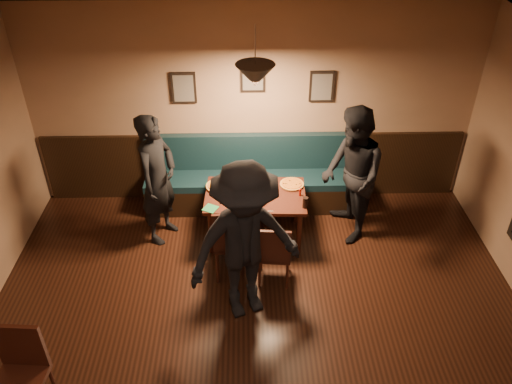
# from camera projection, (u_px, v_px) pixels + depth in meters

# --- Properties ---
(ceiling) EXTENTS (7.00, 7.00, 0.00)m
(ceiling) POSITION_uv_depth(u_px,v_px,m) (263.00, 142.00, 3.21)
(ceiling) COLOR silver
(ceiling) RESTS_ON ground
(wall_back) EXTENTS (6.00, 0.00, 6.00)m
(wall_back) POSITION_uv_depth(u_px,v_px,m) (253.00, 107.00, 6.89)
(wall_back) COLOR #8C704F
(wall_back) RESTS_ON ground
(wainscot) EXTENTS (5.88, 0.06, 1.00)m
(wainscot) POSITION_uv_depth(u_px,v_px,m) (253.00, 166.00, 7.37)
(wainscot) COLOR black
(wainscot) RESTS_ON ground
(booth_bench) EXTENTS (3.00, 0.60, 1.00)m
(booth_bench) POSITION_uv_depth(u_px,v_px,m) (254.00, 176.00, 7.15)
(booth_bench) COLOR #0F232D
(booth_bench) RESTS_ON ground
(picture_left) EXTENTS (0.32, 0.04, 0.42)m
(picture_left) POSITION_uv_depth(u_px,v_px,m) (184.00, 88.00, 6.67)
(picture_left) COLOR black
(picture_left) RESTS_ON wall_back
(picture_center) EXTENTS (0.32, 0.04, 0.42)m
(picture_center) POSITION_uv_depth(u_px,v_px,m) (253.00, 76.00, 6.61)
(picture_center) COLOR black
(picture_center) RESTS_ON wall_back
(picture_right) EXTENTS (0.32, 0.04, 0.42)m
(picture_right) POSITION_uv_depth(u_px,v_px,m) (322.00, 86.00, 6.71)
(picture_right) COLOR black
(picture_right) RESTS_ON wall_back
(pendant_lamp) EXTENTS (0.44, 0.44, 0.25)m
(pendant_lamp) POSITION_uv_depth(u_px,v_px,m) (255.00, 75.00, 5.58)
(pendant_lamp) COLOR black
(pendant_lamp) RESTS_ON ceiling
(dining_table) EXTENTS (1.29, 0.86, 0.68)m
(dining_table) POSITION_uv_depth(u_px,v_px,m) (255.00, 216.00, 6.66)
(dining_table) COLOR black
(dining_table) RESTS_ON floor
(chair_near_left) EXTENTS (0.47, 0.47, 1.01)m
(chair_near_left) POSITION_uv_depth(u_px,v_px,m) (232.00, 238.00, 6.02)
(chair_near_left) COLOR black
(chair_near_left) RESTS_ON floor
(chair_near_right) EXTENTS (0.41, 0.41, 0.85)m
(chair_near_right) POSITION_uv_depth(u_px,v_px,m) (274.00, 251.00, 5.96)
(chair_near_right) COLOR black
(chair_near_right) RESTS_ON floor
(diner_left) EXTENTS (0.64, 0.76, 1.75)m
(diner_left) POSITION_uv_depth(u_px,v_px,m) (158.00, 180.00, 6.37)
(diner_left) COLOR black
(diner_left) RESTS_ON floor
(diner_right) EXTENTS (0.80, 0.97, 1.81)m
(diner_right) POSITION_uv_depth(u_px,v_px,m) (352.00, 176.00, 6.39)
(diner_right) COLOR black
(diner_right) RESTS_ON floor
(diner_front) EXTENTS (1.39, 1.10, 1.89)m
(diner_front) POSITION_uv_depth(u_px,v_px,m) (245.00, 244.00, 5.26)
(diner_front) COLOR black
(diner_front) RESTS_ON floor
(pizza_a) EXTENTS (0.45, 0.45, 0.04)m
(pizza_a) POSITION_uv_depth(u_px,v_px,m) (220.00, 186.00, 6.58)
(pizza_a) COLOR orange
(pizza_a) RESTS_ON dining_table
(pizza_b) EXTENTS (0.43, 0.43, 0.04)m
(pizza_b) POSITION_uv_depth(u_px,v_px,m) (254.00, 199.00, 6.35)
(pizza_b) COLOR gold
(pizza_b) RESTS_ON dining_table
(pizza_c) EXTENTS (0.38, 0.38, 0.04)m
(pizza_c) POSITION_uv_depth(u_px,v_px,m) (292.00, 184.00, 6.62)
(pizza_c) COLOR orange
(pizza_c) RESTS_ON dining_table
(soda_glass) EXTENTS (0.08, 0.08, 0.14)m
(soda_glass) POSITION_uv_depth(u_px,v_px,m) (305.00, 202.00, 6.20)
(soda_glass) COLOR black
(soda_glass) RESTS_ON dining_table
(tabasco_bottle) EXTENTS (0.03, 0.03, 0.12)m
(tabasco_bottle) POSITION_uv_depth(u_px,v_px,m) (300.00, 192.00, 6.41)
(tabasco_bottle) COLOR #991105
(tabasco_bottle) RESTS_ON dining_table
(napkin_a) EXTENTS (0.16, 0.16, 0.01)m
(napkin_a) POSITION_uv_depth(u_px,v_px,m) (212.00, 186.00, 6.62)
(napkin_a) COLOR #1B6826
(napkin_a) RESTS_ON dining_table
(napkin_b) EXTENTS (0.21, 0.21, 0.01)m
(napkin_b) POSITION_uv_depth(u_px,v_px,m) (210.00, 208.00, 6.21)
(napkin_b) COLOR #1F763E
(napkin_b) RESTS_ON dining_table
(cutlery_set) EXTENTS (0.18, 0.05, 0.00)m
(cutlery_set) POSITION_uv_depth(u_px,v_px,m) (259.00, 212.00, 6.15)
(cutlery_set) COLOR silver
(cutlery_set) RESTS_ON dining_table
(cafe_chair_far) EXTENTS (0.46, 0.46, 0.98)m
(cafe_chair_far) POSITION_uv_depth(u_px,v_px,m) (18.00, 382.00, 4.44)
(cafe_chair_far) COLOR black
(cafe_chair_far) RESTS_ON floor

